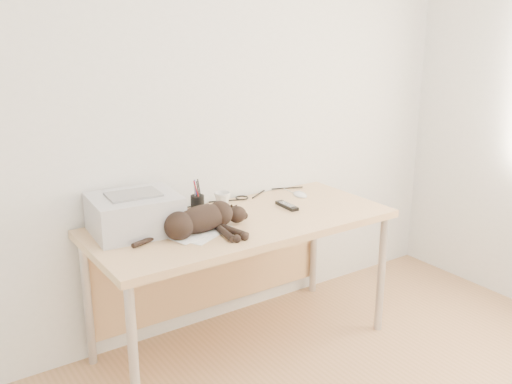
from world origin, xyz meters
TOP-DOWN VIEW (x-y plane):
  - wall_back at (0.00, 1.75)m, footprint 3.50×0.00m
  - desk at (0.00, 1.48)m, footprint 1.60×0.70m
  - printer at (-0.53, 1.54)m, footprint 0.44×0.38m
  - papers at (-0.28, 1.36)m, footprint 0.37×0.31m
  - cat at (-0.28, 1.34)m, footprint 0.63×0.29m
  - mug at (0.03, 1.64)m, footprint 0.13×0.13m
  - pen_cup at (-0.14, 1.62)m, footprint 0.07×0.07m
  - remote_grey at (-0.22, 1.64)m, footprint 0.06×0.17m
  - remote_black at (0.32, 1.42)m, footprint 0.05×0.17m
  - mouse at (0.52, 1.56)m, footprint 0.09×0.13m
  - cable_tangle at (0.00, 1.70)m, footprint 1.36×0.08m

SIDE VIEW (x-z plane):
  - desk at x=0.00m, z-range 0.24..0.98m
  - papers at x=-0.28m, z-range 0.74..0.75m
  - cable_tangle at x=0.00m, z-range 0.74..0.75m
  - remote_grey at x=-0.22m, z-range 0.74..0.76m
  - remote_black at x=0.32m, z-range 0.74..0.76m
  - mouse at x=0.52m, z-range 0.74..0.78m
  - mug at x=0.03m, z-range 0.74..0.82m
  - pen_cup at x=-0.14m, z-range 0.70..0.89m
  - cat at x=-0.28m, z-range 0.73..0.87m
  - printer at x=-0.53m, z-range 0.74..0.93m
  - wall_back at x=0.00m, z-range -0.45..3.05m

